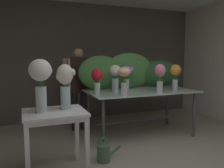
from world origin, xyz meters
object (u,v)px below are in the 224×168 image
display_table_glass (141,97)px  vase_sunset_snapdragons (175,74)px  vase_ivory_lilies (115,75)px  vase_crimson_freesia (97,79)px  vase_rosy_peonies (160,75)px  vase_peach_dahlias (124,78)px  vase_white_roses_tall (41,79)px  vase_lilac_tulips (126,74)px  florist (79,80)px  side_table_white (55,120)px  watering_can (104,153)px  vase_cream_lisianthus_tall (65,83)px

display_table_glass → vase_sunset_snapdragons: 0.75m
vase_ivory_lilies → vase_crimson_freesia: 0.42m
vase_rosy_peonies → vase_crimson_freesia: vase_rosy_peonies is taller
vase_peach_dahlias → vase_white_roses_tall: size_ratio=0.70×
vase_sunset_snapdragons → vase_ivory_lilies: same height
vase_crimson_freesia → vase_white_roses_tall: (-0.91, -0.71, 0.10)m
vase_lilac_tulips → florist: bearing=145.7°
side_table_white → vase_ivory_lilies: (1.15, 0.87, 0.44)m
vase_rosy_peonies → vase_white_roses_tall: vase_white_roses_tall is taller
watering_can → florist: bearing=89.3°
vase_lilac_tulips → vase_white_roses_tall: (-1.58, -1.03, 0.05)m
vase_sunset_snapdragons → vase_ivory_lilies: bearing=168.4°
vase_crimson_freesia → vase_white_roses_tall: bearing=-142.2°
display_table_glass → vase_lilac_tulips: vase_lilac_tulips is taller
vase_sunset_snapdragons → vase_lilac_tulips: size_ratio=1.06×
vase_lilac_tulips → vase_peach_dahlias: size_ratio=0.99×
vase_white_roses_tall → vase_cream_lisianthus_tall: (0.29, 0.06, -0.06)m
vase_peach_dahlias → vase_sunset_snapdragons: bearing=11.9°
vase_rosy_peonies → vase_peach_dahlias: vase_rosy_peonies is taller
vase_sunset_snapdragons → side_table_white: bearing=-163.8°
vase_cream_lisianthus_tall → side_table_white: bearing=-158.2°
vase_sunset_snapdragons → watering_can: bearing=-159.6°
watering_can → vase_cream_lisianthus_tall: bearing=-179.6°
florist → vase_white_roses_tall: size_ratio=2.55×
vase_lilac_tulips → side_table_white: bearing=-144.3°
vase_ivory_lilies → vase_white_roses_tall: 1.56m
display_table_glass → vase_peach_dahlias: vase_peach_dahlias is taller
watering_can → vase_crimson_freesia: bearing=79.8°
display_table_glass → vase_ivory_lilies: 0.63m
vase_white_roses_tall → side_table_white: bearing=0.0°
vase_peach_dahlias → vase_white_roses_tall: (-1.25, -0.41, 0.06)m
watering_can → display_table_glass: bearing=38.1°
display_table_glass → vase_cream_lisianthus_tall: vase_cream_lisianthus_tall is taller
side_table_white → vase_sunset_snapdragons: 2.37m
vase_cream_lisianthus_tall → vase_crimson_freesia: bearing=46.2°
vase_white_roses_tall → display_table_glass: bearing=25.1°
display_table_glass → vase_sunset_snapdragons: (0.60, -0.18, 0.41)m
vase_rosy_peonies → vase_cream_lisianthus_tall: bearing=-165.8°
vase_crimson_freesia → vase_white_roses_tall: 1.16m
vase_sunset_snapdragons → vase_lilac_tulips: bearing=154.6°
display_table_glass → vase_white_roses_tall: size_ratio=3.05×
vase_peach_dahlias → vase_crimson_freesia: bearing=139.3°
vase_peach_dahlias → watering_can: vase_peach_dahlias is taller
vase_white_roses_tall → vase_crimson_freesia: bearing=37.8°
vase_sunset_snapdragons → vase_peach_dahlias: size_ratio=1.05×
vase_ivory_lilies → vase_white_roses_tall: bearing=-146.0°
side_table_white → vase_peach_dahlias: 1.26m
vase_peach_dahlias → watering_can: bearing=-142.5°
vase_crimson_freesia → watering_can: size_ratio=1.18×
vase_sunset_snapdragons → vase_cream_lisianthus_tall: (-2.08, -0.59, -0.02)m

